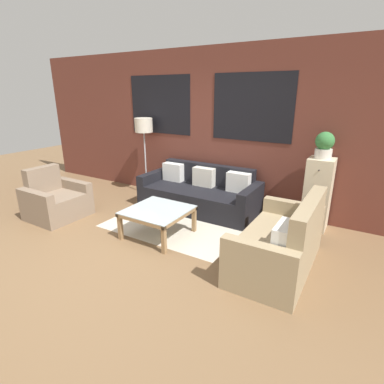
# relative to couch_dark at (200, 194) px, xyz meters

# --- Properties ---
(ground_plane) EXTENTS (16.00, 16.00, 0.00)m
(ground_plane) POSITION_rel_couch_dark_xyz_m (-0.22, -1.95, -0.28)
(ground_plane) COLOR brown
(wall_back_brick) EXTENTS (8.40, 0.09, 2.80)m
(wall_back_brick) POSITION_rel_couch_dark_xyz_m (-0.22, 0.49, 1.12)
(wall_back_brick) COLOR brown
(wall_back_brick) RESTS_ON ground_plane
(rug) EXTENTS (2.12, 1.64, 0.00)m
(rug) POSITION_rel_couch_dark_xyz_m (0.00, -0.70, -0.28)
(rug) COLOR beige
(rug) RESTS_ON ground_plane
(couch_dark) EXTENTS (2.13, 0.88, 0.78)m
(couch_dark) POSITION_rel_couch_dark_xyz_m (0.00, 0.00, 0.00)
(couch_dark) COLOR black
(couch_dark) RESTS_ON ground_plane
(settee_vintage) EXTENTS (0.80, 1.54, 0.92)m
(settee_vintage) POSITION_rel_couch_dark_xyz_m (1.80, -1.19, 0.03)
(settee_vintage) COLOR tan
(settee_vintage) RESTS_ON ground_plane
(armchair_corner) EXTENTS (0.80, 0.88, 0.84)m
(armchair_corner) POSITION_rel_couch_dark_xyz_m (-1.93, -1.58, -0.01)
(armchair_corner) COLOR #84705B
(armchair_corner) RESTS_ON ground_plane
(coffee_table) EXTENTS (0.85, 0.85, 0.42)m
(coffee_table) POSITION_rel_couch_dark_xyz_m (0.00, -1.25, 0.07)
(coffee_table) COLOR silver
(coffee_table) RESTS_ON ground_plane
(floor_lamp) EXTENTS (0.35, 0.35, 1.56)m
(floor_lamp) POSITION_rel_couch_dark_xyz_m (-1.37, 0.16, 1.06)
(floor_lamp) COLOR #B2B2B7
(floor_lamp) RESTS_ON ground_plane
(drawer_cabinet) EXTENTS (0.37, 0.39, 1.12)m
(drawer_cabinet) POSITION_rel_couch_dark_xyz_m (1.94, 0.22, 0.28)
(drawer_cabinet) COLOR beige
(drawer_cabinet) RESTS_ON ground_plane
(potted_plant) EXTENTS (0.27, 0.27, 0.39)m
(potted_plant) POSITION_rel_couch_dark_xyz_m (1.94, 0.22, 1.03)
(potted_plant) COLOR silver
(potted_plant) RESTS_ON drawer_cabinet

